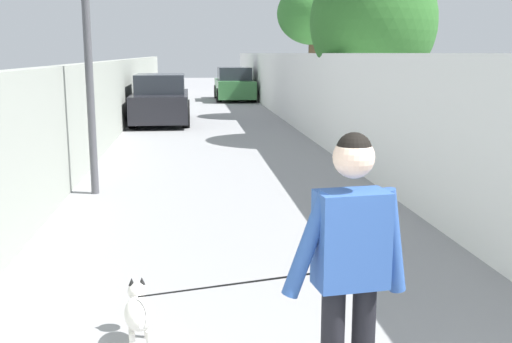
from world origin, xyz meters
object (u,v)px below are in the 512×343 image
object	(u,v)px
dog	(140,311)
car_near	(161,100)
car_far	(234,85)
tree_right_mid	(313,15)
person_skateboarder	(350,262)
lamp_post	(86,8)
tree_right_far	(373,22)

from	to	relation	value
dog	car_near	distance (m)	15.06
car_near	car_far	world-z (taller)	same
tree_right_mid	person_skateboarder	world-z (taller)	tree_right_mid
lamp_post	car_near	world-z (taller)	lamp_post
tree_right_mid	dog	world-z (taller)	tree_right_mid
car_near	car_far	xyz separation A→B (m)	(9.25, -3.01, -0.00)
dog	car_near	size ratio (longest dim) A/B	0.39
tree_right_far	tree_right_mid	bearing A→B (deg)	2.32
car_far	car_near	bearing A→B (deg)	161.99
lamp_post	car_near	xyz separation A→B (m)	(9.83, -0.60, -2.14)
tree_right_mid	car_near	world-z (taller)	tree_right_mid
dog	person_skateboarder	bearing A→B (deg)	-136.83
tree_right_mid	car_far	bearing A→B (deg)	13.99
tree_right_far	person_skateboarder	xyz separation A→B (m)	(-11.40, 3.53, -1.83)
lamp_post	dog	size ratio (longest dim) A/B	2.50
dog	tree_right_far	bearing A→B (deg)	-25.43
lamp_post	car_near	distance (m)	10.08
tree_right_far	car_near	bearing A→B (deg)	46.77
tree_right_far	car_far	xyz separation A→B (m)	(14.23, 2.29, -2.20)
car_near	car_far	bearing A→B (deg)	-18.01
car_near	car_far	distance (m)	9.73
person_skateboarder	car_far	world-z (taller)	person_skateboarder
tree_right_mid	lamp_post	bearing A→B (deg)	152.46
car_far	tree_right_mid	bearing A→B (deg)	-166.01
tree_right_mid	tree_right_far	xyz separation A→B (m)	(-6.00, -0.24, -0.53)
lamp_post	car_far	size ratio (longest dim) A/B	1.01
car_far	lamp_post	bearing A→B (deg)	169.29
lamp_post	person_skateboarder	distance (m)	7.18
tree_right_mid	person_skateboarder	size ratio (longest dim) A/B	2.64
tree_right_mid	person_skateboarder	distance (m)	17.86
lamp_post	dog	distance (m)	5.92
tree_right_mid	car_near	distance (m)	5.84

